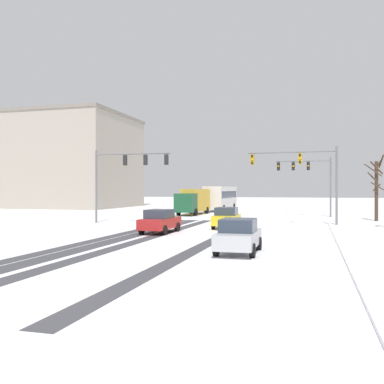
{
  "coord_description": "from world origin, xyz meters",
  "views": [
    {
      "loc": [
        8.38,
        -9.2,
        3.0
      ],
      "look_at": [
        0.0,
        20.6,
        2.8
      ],
      "focal_mm": 40.16,
      "sensor_mm": 36.0,
      "label": 1
    }
  ],
  "objects_px": {
    "car_silver_third": "(239,236)",
    "traffic_signal_near_left": "(125,169)",
    "box_truck_delivery": "(193,201)",
    "traffic_signal_far_right": "(308,173)",
    "car_yellow_cab_lead": "(227,218)",
    "car_red_second": "(160,221)",
    "bus_oncoming": "(221,196)",
    "bare_tree_sidewalk_far": "(377,187)",
    "traffic_signal_near_right": "(304,169)",
    "office_building_far_left_block": "(72,162)"
  },
  "relations": [
    {
      "from": "car_silver_third",
      "to": "bare_tree_sidewalk_far",
      "type": "xyz_separation_m",
      "value": [
        9.16,
        23.71,
        2.41
      ]
    },
    {
      "from": "car_yellow_cab_lead",
      "to": "bare_tree_sidewalk_far",
      "type": "height_order",
      "value": "bare_tree_sidewalk_far"
    },
    {
      "from": "traffic_signal_near_right",
      "to": "car_yellow_cab_lead",
      "type": "distance_m",
      "value": 8.1
    },
    {
      "from": "box_truck_delivery",
      "to": "bare_tree_sidewalk_far",
      "type": "bearing_deg",
      "value": -15.21
    },
    {
      "from": "car_silver_third",
      "to": "box_truck_delivery",
      "type": "relative_size",
      "value": 0.55
    },
    {
      "from": "car_silver_third",
      "to": "office_building_far_left_block",
      "type": "relative_size",
      "value": 0.22
    },
    {
      "from": "bus_oncoming",
      "to": "box_truck_delivery",
      "type": "bearing_deg",
      "value": -97.28
    },
    {
      "from": "traffic_signal_near_right",
      "to": "bare_tree_sidewalk_far",
      "type": "relative_size",
      "value": 1.17
    },
    {
      "from": "traffic_signal_far_right",
      "to": "traffic_signal_near_left",
      "type": "bearing_deg",
      "value": -138.08
    },
    {
      "from": "car_silver_third",
      "to": "car_yellow_cab_lead",
      "type": "bearing_deg",
      "value": 103.58
    },
    {
      "from": "traffic_signal_near_left",
      "to": "office_building_far_left_block",
      "type": "xyz_separation_m",
      "value": [
        -23.34,
        29.54,
        2.87
      ]
    },
    {
      "from": "car_red_second",
      "to": "bus_oncoming",
      "type": "xyz_separation_m",
      "value": [
        -2.28,
        31.12,
        1.18
      ]
    },
    {
      "from": "traffic_signal_far_right",
      "to": "bus_oncoming",
      "type": "xyz_separation_m",
      "value": [
        -11.9,
        10.16,
        -2.79
      ]
    },
    {
      "from": "office_building_far_left_block",
      "to": "car_silver_third",
      "type": "bearing_deg",
      "value": -51.05
    },
    {
      "from": "car_red_second",
      "to": "car_silver_third",
      "type": "relative_size",
      "value": 1.01
    },
    {
      "from": "car_yellow_cab_lead",
      "to": "car_red_second",
      "type": "height_order",
      "value": "same"
    },
    {
      "from": "bus_oncoming",
      "to": "car_yellow_cab_lead",
      "type": "bearing_deg",
      "value": -77.18
    },
    {
      "from": "traffic_signal_far_right",
      "to": "bare_tree_sidewalk_far",
      "type": "bearing_deg",
      "value": -38.41
    },
    {
      "from": "traffic_signal_near_left",
      "to": "bus_oncoming",
      "type": "xyz_separation_m",
      "value": [
        3.52,
        24.0,
        -2.83
      ]
    },
    {
      "from": "traffic_signal_near_left",
      "to": "car_red_second",
      "type": "relative_size",
      "value": 1.68
    },
    {
      "from": "car_silver_third",
      "to": "traffic_signal_near_left",
      "type": "bearing_deg",
      "value": 130.18
    },
    {
      "from": "traffic_signal_near_left",
      "to": "traffic_signal_near_right",
      "type": "bearing_deg",
      "value": 7.2
    },
    {
      "from": "traffic_signal_near_right",
      "to": "car_silver_third",
      "type": "height_order",
      "value": "traffic_signal_near_right"
    },
    {
      "from": "traffic_signal_near_left",
      "to": "traffic_signal_far_right",
      "type": "relative_size",
      "value": 1.07
    },
    {
      "from": "traffic_signal_near_left",
      "to": "car_yellow_cab_lead",
      "type": "height_order",
      "value": "traffic_signal_near_left"
    },
    {
      "from": "car_silver_third",
      "to": "office_building_far_left_block",
      "type": "xyz_separation_m",
      "value": [
        -35.87,
        44.38,
        6.87
      ]
    },
    {
      "from": "car_red_second",
      "to": "box_truck_delivery",
      "type": "xyz_separation_m",
      "value": [
        -3.54,
        21.26,
        0.82
      ]
    },
    {
      "from": "box_truck_delivery",
      "to": "bare_tree_sidewalk_far",
      "type": "xyz_separation_m",
      "value": [
        19.43,
        -5.28,
        1.59
      ]
    },
    {
      "from": "bus_oncoming",
      "to": "car_silver_third",
      "type": "bearing_deg",
      "value": -76.94
    },
    {
      "from": "traffic_signal_near_left",
      "to": "car_red_second",
      "type": "xyz_separation_m",
      "value": [
        5.8,
        -7.11,
        -4.0
      ]
    },
    {
      "from": "car_silver_third",
      "to": "bare_tree_sidewalk_far",
      "type": "height_order",
      "value": "bare_tree_sidewalk_far"
    },
    {
      "from": "box_truck_delivery",
      "to": "car_yellow_cab_lead",
      "type": "bearing_deg",
      "value": -66.27
    },
    {
      "from": "traffic_signal_far_right",
      "to": "car_silver_third",
      "type": "bearing_deg",
      "value": -95.74
    },
    {
      "from": "bus_oncoming",
      "to": "office_building_far_left_block",
      "type": "xyz_separation_m",
      "value": [
        -26.86,
        5.53,
        5.7
      ]
    },
    {
      "from": "traffic_signal_near_right",
      "to": "box_truck_delivery",
      "type": "height_order",
      "value": "traffic_signal_near_right"
    },
    {
      "from": "traffic_signal_near_left",
      "to": "office_building_far_left_block",
      "type": "height_order",
      "value": "office_building_far_left_block"
    },
    {
      "from": "traffic_signal_near_right",
      "to": "car_red_second",
      "type": "xyz_separation_m",
      "value": [
        -9.4,
        -9.03,
        -3.88
      ]
    },
    {
      "from": "traffic_signal_far_right",
      "to": "car_red_second",
      "type": "relative_size",
      "value": 1.57
    },
    {
      "from": "car_yellow_cab_lead",
      "to": "box_truck_delivery",
      "type": "xyz_separation_m",
      "value": [
        -7.26,
        16.51,
        0.82
      ]
    },
    {
      "from": "traffic_signal_near_left",
      "to": "car_yellow_cab_lead",
      "type": "relative_size",
      "value": 1.67
    },
    {
      "from": "traffic_signal_far_right",
      "to": "office_building_far_left_block",
      "type": "bearing_deg",
      "value": 157.95
    },
    {
      "from": "car_red_second",
      "to": "bare_tree_sidewalk_far",
      "type": "relative_size",
      "value": 0.66
    },
    {
      "from": "traffic_signal_near_left",
      "to": "bare_tree_sidewalk_far",
      "type": "relative_size",
      "value": 1.11
    },
    {
      "from": "traffic_signal_near_right",
      "to": "box_truck_delivery",
      "type": "relative_size",
      "value": 0.98
    },
    {
      "from": "car_yellow_cab_lead",
      "to": "bus_oncoming",
      "type": "xyz_separation_m",
      "value": [
        -6.0,
        26.37,
        1.18
      ]
    },
    {
      "from": "bus_oncoming",
      "to": "traffic_signal_near_left",
      "type": "bearing_deg",
      "value": -98.34
    },
    {
      "from": "traffic_signal_near_left",
      "to": "car_yellow_cab_lead",
      "type": "distance_m",
      "value": 10.59
    },
    {
      "from": "car_yellow_cab_lead",
      "to": "bus_oncoming",
      "type": "distance_m",
      "value": 27.06
    },
    {
      "from": "traffic_signal_near_left",
      "to": "car_silver_third",
      "type": "height_order",
      "value": "traffic_signal_near_left"
    },
    {
      "from": "traffic_signal_far_right",
      "to": "traffic_signal_near_right",
      "type": "xyz_separation_m",
      "value": [
        -0.22,
        -11.92,
        -0.09
      ]
    }
  ]
}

